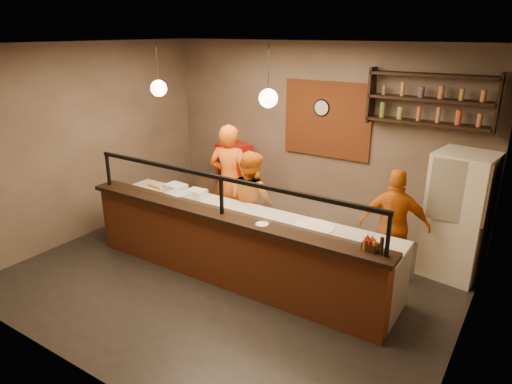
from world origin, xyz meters
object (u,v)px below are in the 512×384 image
Objects in this scene: pizza_dough at (313,227)px; pepper_mill at (382,246)px; cook_mid at (251,202)px; cook_right at (394,226)px; cook_left at (230,180)px; condiment_caddy at (371,246)px; fridge at (458,216)px; wall_clock at (322,108)px; red_cooler at (234,177)px.

pizza_dough is 1.25m from pepper_mill.
cook_mid is 1.01× the size of cook_right.
cook_left is 2.83m from cook_right.
condiment_caddy is 0.82× the size of pepper_mill.
cook_left is 1.06× the size of fridge.
wall_clock is at bearing 125.38° from condiment_caddy.
wall_clock is 1.50× the size of pepper_mill.
condiment_caddy is at bearing -29.16° from pizza_dough.
condiment_caddy is 0.14m from pepper_mill.
wall_clock is at bearing 126.86° from pepper_mill.
pizza_dough is at bearing 177.56° from cook_mid.
red_cooler is at bearing -169.42° from wall_clock.
wall_clock reaches higher than fridge.
cook_right is 1.47m from pepper_mill.
pizza_dough is (-1.53, -1.45, -0.00)m from fridge.
cook_right is at bearing 45.35° from pizza_dough.
fridge is at bearing 73.79° from condiment_caddy.
wall_clock is 2.14m from cook_mid.
pizza_dough is at bearing -66.02° from wall_clock.
cook_right is at bearing -130.64° from fridge.
fridge is 2.08m from pepper_mill.
condiment_caddy is (1.92, -2.71, -0.99)m from wall_clock.
fridge is (2.85, 0.95, 0.09)m from cook_mid.
cook_left is at bearing 156.90° from pizza_dough.
cook_mid is at bearing -101.94° from wall_clock.
pepper_mill is at bearing 85.39° from cook_right.
cook_right is at bearing 95.32° from condiment_caddy.
fridge reaches higher than red_cooler.
condiment_caddy is (0.13, -1.37, 0.29)m from cook_right.
pepper_mill is (-0.45, -2.01, 0.25)m from fridge.
wall_clock is 0.23× the size of red_cooler.
cook_left reaches higher than cook_right.
cook_mid is 10.04× the size of condiment_caddy.
fridge is 4.19m from red_cooler.
pizza_dough is (2.63, -1.87, 0.26)m from red_cooler.
pizza_dough is at bearing 141.21° from cook_left.
cook_left is 3.55× the size of pizza_dough.
cook_left is at bearing -9.19° from cook_mid.
cook_right is at bearing 164.03° from cook_left.
cook_right is 3.61m from red_cooler.
red_cooler is 2.40× the size of pizza_dough.
condiment_caddy is at bearing -97.86° from fridge.
condiment_caddy is at bearing 139.18° from cook_left.
condiment_caddy is (2.95, -1.38, 0.14)m from cook_left.
pizza_dough is at bearing 30.36° from cook_right.
condiment_caddy reaches higher than pizza_dough.
cook_mid is at bearing 159.26° from pizza_dough.
red_cooler is (-0.63, 1.01, -0.31)m from cook_left.
fridge reaches higher than pepper_mill.
pizza_dough is 1.11m from condiment_caddy.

